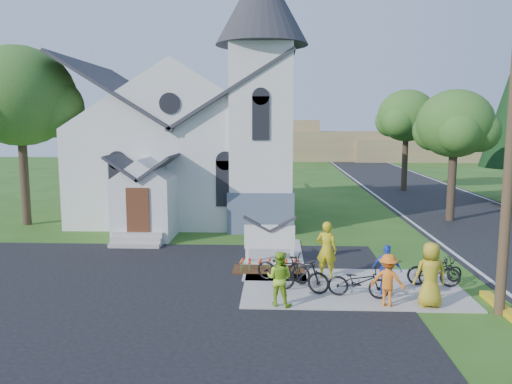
{
  "coord_description": "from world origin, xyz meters",
  "views": [
    {
      "loc": [
        -0.95,
        -15.12,
        5.32
      ],
      "look_at": [
        -1.79,
        5.0,
        2.5
      ],
      "focal_mm": 35.0,
      "sensor_mm": 36.0,
      "label": 1
    }
  ],
  "objects_px": {
    "cyclist_2": "(387,270)",
    "bike_3": "(434,271)",
    "cyclist_3": "(388,280)",
    "cyclist_4": "(430,274)",
    "bike_1": "(301,275)",
    "bike_0": "(284,267)",
    "cyclist_0": "(327,249)",
    "cyclist_1": "(279,278)",
    "bike_2": "(359,282)",
    "church_sign": "(270,237)",
    "bike_4": "(440,271)"
  },
  "relations": [
    {
      "from": "bike_2",
      "to": "cyclist_2",
      "type": "bearing_deg",
      "value": -58.44
    },
    {
      "from": "bike_2",
      "to": "bike_4",
      "type": "bearing_deg",
      "value": -51.43
    },
    {
      "from": "bike_3",
      "to": "bike_1",
      "type": "bearing_deg",
      "value": 109.02
    },
    {
      "from": "bike_2",
      "to": "cyclist_3",
      "type": "height_order",
      "value": "cyclist_3"
    },
    {
      "from": "cyclist_2",
      "to": "cyclist_3",
      "type": "xyz_separation_m",
      "value": [
        -0.18,
        -0.99,
        -0.01
      ]
    },
    {
      "from": "bike_3",
      "to": "cyclist_2",
      "type": "bearing_deg",
      "value": 125.01
    },
    {
      "from": "cyclist_4",
      "to": "bike_1",
      "type": "bearing_deg",
      "value": -20.45
    },
    {
      "from": "cyclist_1",
      "to": "bike_2",
      "type": "relative_size",
      "value": 0.87
    },
    {
      "from": "cyclist_0",
      "to": "cyclist_3",
      "type": "height_order",
      "value": "cyclist_0"
    },
    {
      "from": "bike_4",
      "to": "bike_3",
      "type": "bearing_deg",
      "value": 123.84
    },
    {
      "from": "bike_3",
      "to": "bike_4",
      "type": "relative_size",
      "value": 1.06
    },
    {
      "from": "bike_1",
      "to": "bike_4",
      "type": "height_order",
      "value": "bike_1"
    },
    {
      "from": "bike_4",
      "to": "cyclist_1",
      "type": "bearing_deg",
      "value": 98.77
    },
    {
      "from": "cyclist_1",
      "to": "bike_3",
      "type": "relative_size",
      "value": 0.96
    },
    {
      "from": "bike_1",
      "to": "cyclist_1",
      "type": "bearing_deg",
      "value": 171.86
    },
    {
      "from": "bike_3",
      "to": "cyclist_3",
      "type": "bearing_deg",
      "value": 143.42
    },
    {
      "from": "bike_0",
      "to": "cyclist_4",
      "type": "xyz_separation_m",
      "value": [
        4.17,
        -2.08,
        0.46
      ]
    },
    {
      "from": "cyclist_2",
      "to": "bike_2",
      "type": "distance_m",
      "value": 1.01
    },
    {
      "from": "church_sign",
      "to": "bike_0",
      "type": "distance_m",
      "value": 2.34
    },
    {
      "from": "cyclist_3",
      "to": "bike_3",
      "type": "height_order",
      "value": "cyclist_3"
    },
    {
      "from": "cyclist_1",
      "to": "cyclist_4",
      "type": "bearing_deg",
      "value": -159.81
    },
    {
      "from": "bike_1",
      "to": "bike_2",
      "type": "relative_size",
      "value": 1.0
    },
    {
      "from": "cyclist_2",
      "to": "cyclist_0",
      "type": "bearing_deg",
      "value": -21.25
    },
    {
      "from": "cyclist_0",
      "to": "cyclist_3",
      "type": "relative_size",
      "value": 1.28
    },
    {
      "from": "church_sign",
      "to": "bike_4",
      "type": "relative_size",
      "value": 1.4
    },
    {
      "from": "bike_0",
      "to": "bike_3",
      "type": "distance_m",
      "value": 4.86
    },
    {
      "from": "cyclist_2",
      "to": "bike_2",
      "type": "xyz_separation_m",
      "value": [
        -0.91,
        -0.33,
        -0.29
      ]
    },
    {
      "from": "cyclist_1",
      "to": "bike_4",
      "type": "distance_m",
      "value": 5.79
    },
    {
      "from": "cyclist_2",
      "to": "bike_3",
      "type": "bearing_deg",
      "value": -132.42
    },
    {
      "from": "bike_1",
      "to": "bike_0",
      "type": "bearing_deg",
      "value": 50.57
    },
    {
      "from": "cyclist_3",
      "to": "cyclist_4",
      "type": "relative_size",
      "value": 0.81
    },
    {
      "from": "cyclist_1",
      "to": "cyclist_4",
      "type": "height_order",
      "value": "cyclist_4"
    },
    {
      "from": "bike_2",
      "to": "bike_3",
      "type": "bearing_deg",
      "value": -54.89
    },
    {
      "from": "bike_2",
      "to": "bike_0",
      "type": "bearing_deg",
      "value": 69.38
    },
    {
      "from": "cyclist_1",
      "to": "cyclist_3",
      "type": "bearing_deg",
      "value": -159.14
    },
    {
      "from": "bike_0",
      "to": "cyclist_1",
      "type": "xyz_separation_m",
      "value": [
        -0.15,
        -2.17,
        0.32
      ]
    },
    {
      "from": "cyclist_0",
      "to": "bike_4",
      "type": "relative_size",
      "value": 1.24
    },
    {
      "from": "bike_0",
      "to": "bike_2",
      "type": "bearing_deg",
      "value": -101.06
    },
    {
      "from": "cyclist_0",
      "to": "bike_2",
      "type": "relative_size",
      "value": 1.06
    },
    {
      "from": "bike_1",
      "to": "bike_2",
      "type": "xyz_separation_m",
      "value": [
        1.71,
        -0.42,
        -0.07
      ]
    },
    {
      "from": "cyclist_0",
      "to": "cyclist_3",
      "type": "xyz_separation_m",
      "value": [
        1.51,
        -2.59,
        -0.21
      ]
    },
    {
      "from": "bike_0",
      "to": "bike_3",
      "type": "relative_size",
      "value": 1.11
    },
    {
      "from": "church_sign",
      "to": "cyclist_1",
      "type": "height_order",
      "value": "church_sign"
    },
    {
      "from": "bike_0",
      "to": "bike_2",
      "type": "distance_m",
      "value": 2.66
    },
    {
      "from": "church_sign",
      "to": "cyclist_2",
      "type": "relative_size",
      "value": 1.42
    },
    {
      "from": "cyclist_1",
      "to": "church_sign",
      "type": "bearing_deg",
      "value": -66.43
    },
    {
      "from": "bike_0",
      "to": "bike_3",
      "type": "xyz_separation_m",
      "value": [
        4.85,
        -0.27,
        0.01
      ]
    },
    {
      "from": "cyclist_3",
      "to": "cyclist_2",
      "type": "bearing_deg",
      "value": -79.68
    },
    {
      "from": "cyclist_1",
      "to": "bike_1",
      "type": "distance_m",
      "value": 1.39
    },
    {
      "from": "bike_3",
      "to": "cyclist_4",
      "type": "height_order",
      "value": "cyclist_4"
    }
  ]
}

